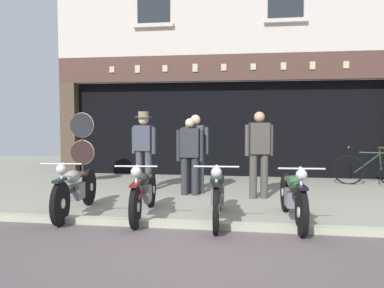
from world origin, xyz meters
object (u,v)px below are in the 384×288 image
Objects in this scene: advert_board_far at (303,116)px; salesman_left at (144,146)px; motorcycle_center_right at (293,195)px; salesman_right at (259,150)px; advert_board_near at (267,113)px; motorcycle_left at (76,188)px; motorcycle_center at (218,193)px; shopkeeper_center at (190,153)px; tyre_sign_pole at (82,140)px; leaning_bicycle at (372,170)px; motorcycle_center_left at (144,191)px; assistant_far_right at (195,150)px.

salesman_left is at bearing -145.08° from advert_board_far.
motorcycle_center_right is 1.20× the size of salesman_right.
advert_board_near is (-0.18, 4.80, 1.32)m from motorcycle_center_right.
motorcycle_left is 1.01× the size of motorcycle_center.
tyre_sign_pole reaches higher than shopkeeper_center.
tyre_sign_pole is 7.03m from leaning_bicycle.
motorcycle_center is 2.15m from shopkeeper_center.
motorcycle_center_left is 3.98m from tyre_sign_pole.
advert_board_far is (2.65, 2.91, 0.78)m from shopkeeper_center.
motorcycle_left is at bearing -5.07° from motorcycle_center_left.
leaning_bicycle is at bearing -25.91° from advert_board_near.
motorcycle_center_left is 2.32m from motorcycle_center_right.
motorcycle_left is 2.03× the size of advert_board_far.
motorcycle_center_left is at bearing -7.04° from motorcycle_center.
leaning_bicycle is (1.44, -1.17, -1.27)m from advert_board_far.
salesman_left is at bearing 1.91° from assistant_far_right.
shopkeeper_center is 4.01m from advert_board_far.
salesman_left is at bearing 122.09° from leaning_bicycle.
assistant_far_right is 3.78m from advert_board_far.
tyre_sign_pole reaches higher than salesman_left.
motorcycle_center is at bearing 154.55° from leaning_bicycle.
motorcycle_center_right is 1.19× the size of salesman_left.
salesman_left reaches higher than motorcycle_center_left.
assistant_far_right is (-1.78, 2.12, 0.50)m from motorcycle_center_right.
shopkeeper_center is 1.45× the size of advert_board_near.
assistant_far_right is at bearing -112.43° from shopkeeper_center.
salesman_left is 1.16m from assistant_far_right.
assistant_far_right is 1.00× the size of leaning_bicycle.
tyre_sign_pole is (-1.28, 3.08, 0.63)m from motorcycle_left.
advert_board_far is at bearing -128.15° from motorcycle_center_left.
advert_board_near is at bearing -121.39° from shopkeeper_center.
tyre_sign_pole is at bearing -74.04° from motorcycle_left.
motorcycle_left is 1.29× the size of shopkeeper_center.
tyre_sign_pole is (-2.97, 0.97, 0.14)m from assistant_far_right.
tyre_sign_pole is at bearing -23.79° from shopkeeper_center.
salesman_right is at bearing -156.47° from motorcycle_left.
tyre_sign_pole is 1.72× the size of advert_board_far.
motorcycle_center is at bearing 171.42° from motorcycle_left.
motorcycle_center is at bearing 170.65° from motorcycle_center_left.
advert_board_far is at bearing 67.51° from leaning_bicycle.
advert_board_near is at bearing 180.00° from advert_board_far.
motorcycle_center is 1.17× the size of salesman_left.
motorcycle_left is at bearing 57.63° from assistant_far_right.
shopkeeper_center is at bearing 172.87° from salesman_left.
advert_board_far is 0.61× the size of leaning_bicycle.
salesman_left is 5.38m from leaning_bicycle.
tyre_sign_pole is 5.83m from advert_board_far.
motorcycle_center is at bearing -41.17° from tyre_sign_pole.
salesman_left is 2.51m from salesman_right.
shopkeeper_center is 0.25m from assistant_far_right.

